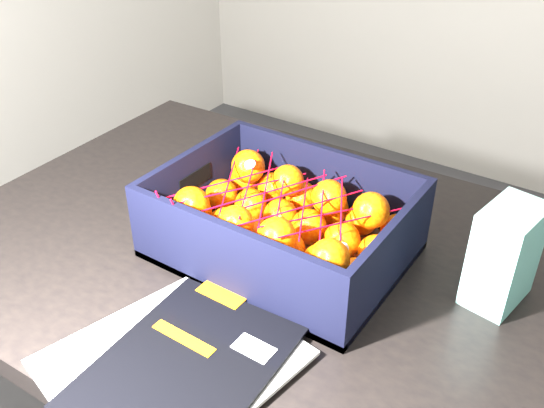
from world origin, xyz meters
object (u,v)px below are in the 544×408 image
Objects in this scene: produce_crate at (282,230)px; retail_carton at (504,255)px; table at (290,302)px; magazine_stack at (176,363)px.

retail_carton is at bearing 14.58° from produce_crate.
retail_carton is at bearing 16.29° from table.
retail_carton is (0.31, 0.09, 0.18)m from table.
retail_carton is at bearing 51.19° from magazine_stack.
table is 3.66× the size of magazine_stack.
table is 0.37m from retail_carton.
produce_crate reaches higher than magazine_stack.
table is at bearing -154.39° from retail_carton.
produce_crate is (-0.03, 0.29, 0.03)m from magazine_stack.
produce_crate is (-0.02, 0.00, 0.14)m from table.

